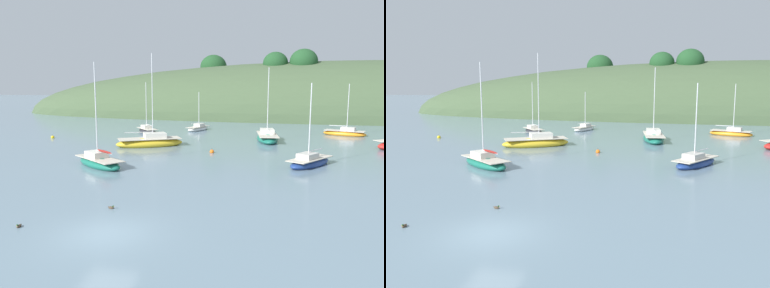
# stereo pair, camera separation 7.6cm
# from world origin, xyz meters

# --- Properties ---
(ground_plane) EXTENTS (400.00, 400.00, 0.00)m
(ground_plane) POSITION_xyz_m (0.00, 0.00, 0.00)
(ground_plane) COLOR slate
(far_shoreline_hill) EXTENTS (150.00, 36.00, 25.38)m
(far_shoreline_hill) POSITION_xyz_m (24.95, 70.97, 0.04)
(far_shoreline_hill) COLOR #425638
(far_shoreline_hill) RESTS_ON ground
(sailboat_cream_ketch) EXTENTS (5.92, 5.22, 8.88)m
(sailboat_cream_ketch) POSITION_xyz_m (-6.77, 13.98, 0.38)
(sailboat_cream_ketch) COLOR #196B56
(sailboat_cream_ketch) RESTS_ON ground
(sailboat_yellow_far) EXTENTS (7.77, 5.75, 10.45)m
(sailboat_yellow_far) POSITION_xyz_m (-5.81, 25.15, 0.44)
(sailboat_yellow_far) COLOR gold
(sailboat_yellow_far) RESTS_ON ground
(sailboat_white_near) EXTENTS (5.84, 3.73, 7.09)m
(sailboat_white_near) POSITION_xyz_m (17.11, 39.09, 0.35)
(sailboat_white_near) COLOR orange
(sailboat_white_near) RESTS_ON ground
(sailboat_red_portside) EXTENTS (4.60, 5.56, 7.17)m
(sailboat_red_portside) POSITION_xyz_m (10.65, 17.68, 0.34)
(sailboat_red_portside) COLOR navy
(sailboat_red_portside) RESTS_ON ground
(sailboat_grey_yawl) EXTENTS (4.43, 4.93, 7.27)m
(sailboat_grey_yawl) POSITION_xyz_m (-9.95, 36.82, 0.32)
(sailboat_grey_yawl) COLOR #232328
(sailboat_grey_yawl) RESTS_ON ground
(sailboat_orange_cutter) EXTENTS (3.30, 5.01, 5.86)m
(sailboat_orange_cutter) POSITION_xyz_m (-3.31, 40.86, 0.31)
(sailboat_orange_cutter) COLOR white
(sailboat_orange_cutter) RESTS_ON ground
(sailboat_navy_dinghy) EXTENTS (3.09, 7.33, 9.07)m
(sailboat_navy_dinghy) POSITION_xyz_m (6.94, 31.79, 0.42)
(sailboat_navy_dinghy) COLOR #196B56
(sailboat_navy_dinghy) RESTS_ON ground
(mooring_buoy_inner) EXTENTS (0.44, 0.44, 0.54)m
(mooring_buoy_inner) POSITION_xyz_m (1.58, 22.29, 0.12)
(mooring_buoy_inner) COLOR orange
(mooring_buoy_inner) RESTS_ON ground
(mooring_buoy_channel) EXTENTS (0.44, 0.44, 0.54)m
(mooring_buoy_channel) POSITION_xyz_m (-20.00, 28.84, 0.12)
(mooring_buoy_channel) COLOR yellow
(mooring_buoy_channel) RESTS_ON ground
(duck_straggler) EXTENTS (0.22, 0.43, 0.24)m
(duck_straggler) POSITION_xyz_m (-4.52, -0.05, 0.05)
(duck_straggler) COLOR #473828
(duck_straggler) RESTS_ON ground
(duck_lone_right) EXTENTS (0.42, 0.27, 0.24)m
(duck_lone_right) POSITION_xyz_m (-1.27, 3.54, 0.05)
(duck_lone_right) COLOR #473828
(duck_lone_right) RESTS_ON ground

